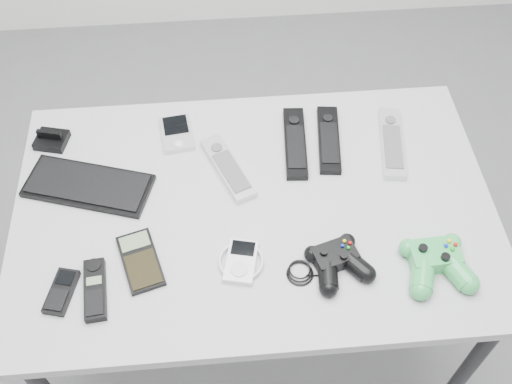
{
  "coord_description": "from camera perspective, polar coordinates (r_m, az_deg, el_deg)",
  "views": [
    {
      "loc": [
        -0.03,
        -0.69,
        1.83
      ],
      "look_at": [
        0.04,
        0.12,
        0.75
      ],
      "focal_mm": 42.0,
      "sensor_mm": 36.0,
      "label": 1
    }
  ],
  "objects": [
    {
      "name": "dock_bracket",
      "position": [
        1.54,
        -18.98,
        4.95
      ],
      "size": [
        0.09,
        0.08,
        0.04
      ],
      "primitive_type": "cube",
      "rotation": [
        0.0,
        0.0,
        -0.24
      ],
      "color": "black",
      "rests_on": "desk"
    },
    {
      "name": "remote_black_a",
      "position": [
        1.46,
        3.75,
        4.74
      ],
      "size": [
        0.07,
        0.22,
        0.02
      ],
      "primitive_type": "cube",
      "rotation": [
        0.0,
        0.0,
        -0.07
      ],
      "color": "black",
      "rests_on": "desk"
    },
    {
      "name": "controller_green",
      "position": [
        1.3,
        16.83,
        -6.32
      ],
      "size": [
        0.15,
        0.16,
        0.05
      ],
      "primitive_type": null,
      "rotation": [
        0.0,
        0.0,
        0.05
      ],
      "color": "#258838",
      "rests_on": "desk"
    },
    {
      "name": "remote_black_b",
      "position": [
        1.48,
        6.94,
        5.04
      ],
      "size": [
        0.07,
        0.22,
        0.02
      ],
      "primitive_type": "cube",
      "rotation": [
        0.0,
        0.0,
        -0.11
      ],
      "color": "black",
      "rests_on": "desk"
    },
    {
      "name": "cordless_handset",
      "position": [
        1.27,
        -15.08,
        -8.96
      ],
      "size": [
        0.06,
        0.14,
        0.02
      ],
      "primitive_type": "cube",
      "rotation": [
        0.0,
        0.0,
        0.1
      ],
      "color": "black",
      "rests_on": "desk"
    },
    {
      "name": "desk",
      "position": [
        1.4,
        -0.15,
        -2.85
      ],
      "size": [
        1.09,
        0.7,
        0.73
      ],
      "color": "#A7A7AA",
      "rests_on": "floor"
    },
    {
      "name": "remote_silver_b",
      "position": [
        1.5,
        12.8,
        4.63
      ],
      "size": [
        0.08,
        0.23,
        0.02
      ],
      "primitive_type": "cube",
      "rotation": [
        0.0,
        0.0,
        -0.15
      ],
      "color": "silver",
      "rests_on": "desk"
    },
    {
      "name": "remote_silver_a",
      "position": [
        1.41,
        -2.71,
        2.36
      ],
      "size": [
        0.12,
        0.21,
        0.02
      ],
      "primitive_type": "cube",
      "rotation": [
        0.0,
        0.0,
        0.39
      ],
      "color": "silver",
      "rests_on": "desk"
    },
    {
      "name": "calculator",
      "position": [
        1.29,
        -10.95,
        -6.43
      ],
      "size": [
        0.11,
        0.16,
        0.01
      ],
      "primitive_type": "cube",
      "rotation": [
        0.0,
        0.0,
        0.28
      ],
      "color": "black",
      "rests_on": "desk"
    },
    {
      "name": "mp3_player",
      "position": [
        1.26,
        -1.44,
        -6.6
      ],
      "size": [
        0.12,
        0.12,
        0.02
      ],
      "primitive_type": "cube",
      "rotation": [
        0.0,
        0.0,
        -0.22
      ],
      "color": "silver",
      "rests_on": "desk"
    },
    {
      "name": "pda",
      "position": [
        1.49,
        -7.54,
        5.58
      ],
      "size": [
        0.09,
        0.12,
        0.02
      ],
      "primitive_type": "cube",
      "rotation": [
        0.0,
        0.0,
        0.13
      ],
      "color": "silver",
      "rests_on": "desk"
    },
    {
      "name": "floor",
      "position": [
        1.95,
        -0.82,
        -16.22
      ],
      "size": [
        3.5,
        3.5,
        0.0
      ],
      "primitive_type": "plane",
      "color": "slate",
      "rests_on": "ground"
    },
    {
      "name": "controller_black",
      "position": [
        1.26,
        7.76,
        -6.47
      ],
      "size": [
        0.24,
        0.19,
        0.04
      ],
      "primitive_type": null,
      "rotation": [
        0.0,
        0.0,
        0.29
      ],
      "color": "black",
      "rests_on": "desk"
    },
    {
      "name": "pda_keyboard",
      "position": [
        1.43,
        -15.69,
        0.62
      ],
      "size": [
        0.31,
        0.2,
        0.02
      ],
      "primitive_type": "cube",
      "rotation": [
        0.0,
        0.0,
        -0.3
      ],
      "color": "black",
      "rests_on": "desk"
    },
    {
      "name": "mobile_phone",
      "position": [
        1.29,
        -18.05,
        -9.0
      ],
      "size": [
        0.07,
        0.11,
        0.02
      ],
      "primitive_type": "cube",
      "rotation": [
        0.0,
        0.0,
        -0.25
      ],
      "color": "black",
      "rests_on": "desk"
    }
  ]
}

